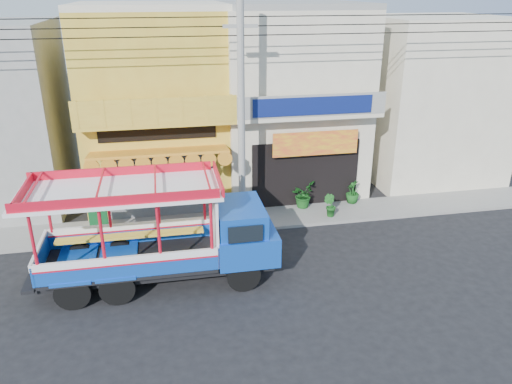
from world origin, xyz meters
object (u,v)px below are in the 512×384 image
songthaew_truck (174,232)px  potted_plant_c (353,192)px  utility_pole (245,102)px  green_sign (99,222)px  potted_plant_b (330,206)px  potted_plant_a (303,195)px

songthaew_truck → potted_plant_c: 9.08m
utility_pole → green_sign: size_ratio=26.62×
utility_pole → potted_plant_b: 5.68m
songthaew_truck → potted_plant_b: bearing=28.4°
green_sign → potted_plant_b: 9.10m
potted_plant_b → songthaew_truck: bearing=77.0°
utility_pole → potted_plant_a: 5.31m
potted_plant_b → potted_plant_c: bearing=-93.0°
utility_pole → green_sign: 7.17m
green_sign → potted_plant_c: size_ratio=1.04×
utility_pole → green_sign: (-5.58, 0.50, -4.47)m
potted_plant_a → potted_plant_c: 2.24m
green_sign → potted_plant_c: bearing=4.9°
songthaew_truck → green_sign: (-2.73, 3.66, -1.15)m
songthaew_truck → green_sign: 4.71m
green_sign → potted_plant_b: bearing=-1.4°
potted_plant_a → green_sign: bearing=128.8°
songthaew_truck → potted_plant_c: songthaew_truck is taller
songthaew_truck → potted_plant_c: bearing=30.4°
potted_plant_a → potted_plant_b: 1.39m
potted_plant_a → utility_pole: bearing=150.1°
songthaew_truck → green_sign: size_ratio=7.25×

